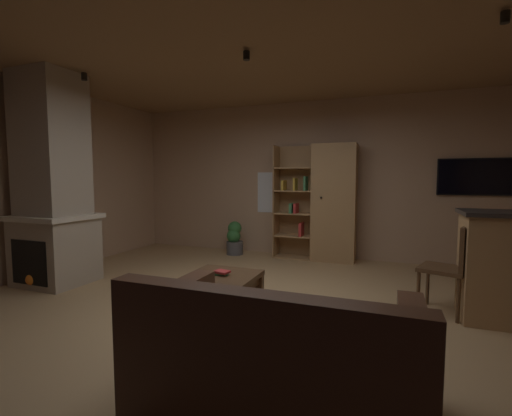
% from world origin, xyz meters
% --- Properties ---
extents(floor, '(6.49, 5.75, 0.02)m').
position_xyz_m(floor, '(0.00, 0.00, -0.01)').
color(floor, tan).
rests_on(floor, ground).
extents(wall_back, '(6.61, 0.06, 2.72)m').
position_xyz_m(wall_back, '(0.00, 2.91, 1.36)').
color(wall_back, tan).
rests_on(wall_back, ground).
extents(wall_left, '(0.06, 5.75, 2.72)m').
position_xyz_m(wall_left, '(-3.28, 0.00, 1.36)').
color(wall_left, tan).
rests_on(wall_left, ground).
extents(ceiling, '(6.49, 5.75, 0.02)m').
position_xyz_m(ceiling, '(0.00, 0.00, 2.73)').
color(ceiling, '#8E6B47').
extents(window_pane_back, '(0.65, 0.01, 0.74)m').
position_xyz_m(window_pane_back, '(-0.58, 2.87, 1.13)').
color(window_pane_back, white).
extents(stone_fireplace, '(0.92, 0.84, 2.72)m').
position_xyz_m(stone_fireplace, '(-2.70, 0.05, 1.23)').
color(stone_fireplace, tan).
rests_on(stone_fireplace, ground).
extents(bookshelf_cabinet, '(1.37, 0.41, 1.95)m').
position_xyz_m(bookshelf_cabinet, '(0.45, 2.63, 0.97)').
color(bookshelf_cabinet, '#A87F51').
rests_on(bookshelf_cabinet, ground).
extents(leather_couch, '(1.60, 0.92, 0.84)m').
position_xyz_m(leather_couch, '(0.83, -1.42, 0.30)').
color(leather_couch, '#4C2D1E').
rests_on(leather_couch, ground).
extents(coffee_table, '(0.64, 0.60, 0.47)m').
position_xyz_m(coffee_table, '(-0.07, -0.32, 0.38)').
color(coffee_table, '#4C331E').
rests_on(coffee_table, ground).
extents(table_book_0, '(0.16, 0.13, 0.02)m').
position_xyz_m(table_book_0, '(-0.07, -0.34, 0.48)').
color(table_book_0, '#387247').
rests_on(table_book_0, coffee_table).
extents(table_book_1, '(0.16, 0.13, 0.02)m').
position_xyz_m(table_book_1, '(-0.06, -0.35, 0.50)').
color(table_book_1, '#B22D2D').
rests_on(table_book_1, coffee_table).
extents(dining_chair, '(0.53, 0.53, 0.92)m').
position_xyz_m(dining_chair, '(2.01, 0.66, 0.53)').
color(dining_chair, '#4C331E').
rests_on(dining_chair, ground).
extents(potted_floor_plant, '(0.30, 0.31, 0.60)m').
position_xyz_m(potted_floor_plant, '(-1.22, 2.50, 0.29)').
color(potted_floor_plant, '#4C4C51').
rests_on(potted_floor_plant, ground).
extents(wall_mounted_tv, '(0.99, 0.06, 0.56)m').
position_xyz_m(wall_mounted_tv, '(2.58, 2.84, 1.41)').
color(wall_mounted_tv, black).
extents(track_light_spot_0, '(0.07, 0.07, 0.09)m').
position_xyz_m(track_light_spot_0, '(-2.21, 0.17, 2.65)').
color(track_light_spot_0, black).
extents(track_light_spot_1, '(0.07, 0.07, 0.09)m').
position_xyz_m(track_light_spot_1, '(-0.03, 0.20, 2.65)').
color(track_light_spot_1, black).
extents(track_light_spot_2, '(0.07, 0.07, 0.09)m').
position_xyz_m(track_light_spot_2, '(2.21, 0.12, 2.65)').
color(track_light_spot_2, black).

